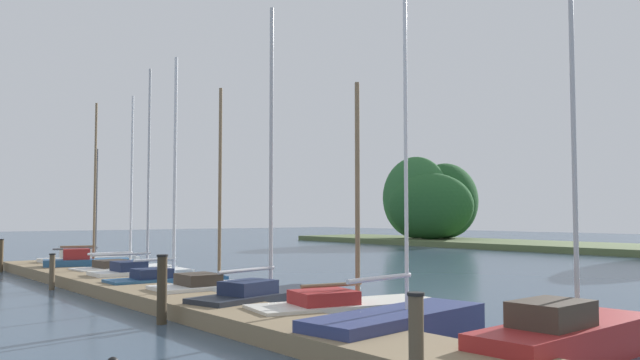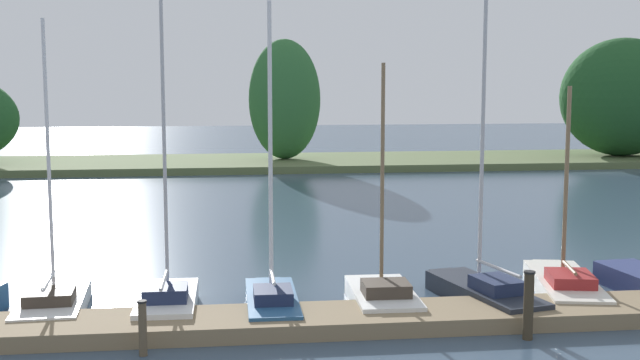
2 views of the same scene
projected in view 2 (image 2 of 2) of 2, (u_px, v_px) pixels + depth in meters
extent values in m
cube|color=#847051|center=(335.00, 320.00, 17.48)|extent=(24.69, 1.80, 0.35)
cube|color=#56663D|center=(260.00, 163.00, 48.23)|extent=(60.44, 8.00, 0.40)
ellipsoid|color=#2D6633|center=(285.00, 99.00, 48.15)|extent=(4.21, 3.52, 7.01)
ellipsoid|color=#1E4C23|center=(623.00, 97.00, 50.04)|extent=(7.74, 5.86, 7.17)
cube|color=white|center=(53.00, 305.00, 18.50)|extent=(1.58, 3.48, 0.40)
cube|color=white|center=(62.00, 289.00, 20.00)|extent=(0.81, 0.89, 0.34)
cube|color=#3D3328|center=(50.00, 296.00, 18.04)|extent=(1.10, 1.08, 0.26)
cylinder|color=silver|center=(48.00, 159.00, 18.33)|extent=(0.08, 0.08, 6.19)
cylinder|color=silver|center=(49.00, 281.00, 17.94)|extent=(0.18, 1.63, 0.09)
cube|color=white|center=(167.00, 305.00, 18.38)|extent=(1.31, 3.05, 0.47)
cube|color=white|center=(172.00, 290.00, 19.73)|extent=(0.71, 0.77, 0.40)
cube|color=#1E2847|center=(166.00, 293.00, 17.96)|extent=(0.96, 0.92, 0.30)
cylinder|color=#B7B7BC|center=(164.00, 147.00, 18.16)|extent=(0.08, 0.08, 6.58)
cylinder|color=#B7B7BC|center=(164.00, 279.00, 17.68)|extent=(0.10, 1.86, 0.08)
cube|color=#285684|center=(272.00, 305.00, 18.47)|extent=(1.17, 3.36, 0.43)
cube|color=#285684|center=(269.00, 289.00, 19.95)|extent=(0.63, 0.84, 0.36)
cube|color=#1E2847|center=(273.00, 295.00, 18.01)|extent=(0.85, 1.01, 0.28)
cylinder|color=silver|center=(270.00, 150.00, 18.27)|extent=(0.10, 0.10, 6.53)
cylinder|color=silver|center=(273.00, 277.00, 18.05)|extent=(0.10, 1.28, 0.08)
cube|color=white|center=(383.00, 300.00, 18.88)|extent=(1.46, 3.04, 0.44)
cube|color=white|center=(373.00, 286.00, 20.22)|extent=(0.78, 0.77, 0.38)
cube|color=#3D3328|center=(386.00, 288.00, 18.46)|extent=(1.06, 0.93, 0.29)
cylinder|color=#7F6647|center=(382.00, 177.00, 18.74)|extent=(0.09, 0.09, 5.18)
cube|color=#232833|center=(485.00, 296.00, 19.17)|extent=(2.00, 3.91, 0.46)
cube|color=#232833|center=(449.00, 280.00, 20.74)|extent=(0.83, 1.06, 0.39)
cube|color=#1E2847|center=(497.00, 285.00, 18.69)|extent=(1.10, 1.30, 0.30)
cylinder|color=#B7B7BC|center=(482.00, 141.00, 18.97)|extent=(0.09, 0.09, 6.73)
cylinder|color=#B7B7BC|center=(498.00, 268.00, 18.61)|extent=(0.50, 1.72, 0.08)
cube|color=silver|center=(565.00, 287.00, 20.04)|extent=(2.09, 4.24, 0.42)
cube|color=silver|center=(550.00, 270.00, 21.85)|extent=(0.91, 1.14, 0.35)
cube|color=maroon|center=(570.00, 279.00, 19.50)|extent=(1.21, 1.39, 0.27)
cylinder|color=#7F6647|center=(566.00, 182.00, 20.02)|extent=(0.10, 0.10, 4.67)
cylinder|color=#7F6647|center=(569.00, 267.00, 19.65)|extent=(0.35, 1.39, 0.08)
cube|color=navy|center=(617.00, 272.00, 21.37)|extent=(0.80, 1.07, 0.46)
cylinder|color=brown|center=(143.00, 329.00, 15.71)|extent=(0.16, 0.16, 1.05)
cylinder|color=black|center=(142.00, 302.00, 15.65)|extent=(0.18, 0.18, 0.04)
cylinder|color=#3D3323|center=(528.00, 306.00, 16.66)|extent=(0.20, 0.20, 1.38)
cylinder|color=black|center=(530.00, 272.00, 16.57)|extent=(0.23, 0.23, 0.04)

